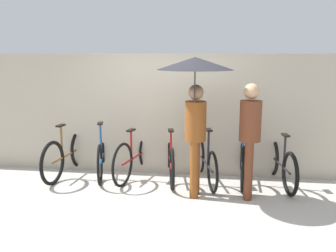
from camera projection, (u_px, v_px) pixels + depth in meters
The scene contains 11 objects.
ground_plane at pixel (157, 212), 5.19m from camera, with size 30.00×30.00×0.00m, color #B7B2A8.
back_wall at pixel (173, 115), 6.71m from camera, with size 11.71×0.12×2.16m.
parked_bicycle_0 at pixel (68, 154), 6.71m from camera, with size 0.44×1.78×1.11m.
parked_bicycle_1 at pixel (102, 155), 6.72m from camera, with size 0.55×1.72×1.03m.
parked_bicycle_2 at pixel (136, 155), 6.63m from camera, with size 0.54×1.77×1.06m.
parked_bicycle_3 at pixel (170, 159), 6.52m from camera, with size 0.50×1.74×0.98m.
parked_bicycle_4 at pixel (206, 161), 6.38m from camera, with size 0.56×1.67×0.99m.
parked_bicycle_5 at pixel (242, 159), 6.40m from camera, with size 0.44×1.76×0.99m.
parked_bicycle_6 at pixel (280, 163), 6.23m from camera, with size 0.44×1.68×1.00m.
pedestrian_leading at pixel (195, 86), 5.38m from camera, with size 1.10×1.10×2.12m.
pedestrian_center at pixel (250, 132), 5.53m from camera, with size 0.32×0.32×1.74m.
Camera 1 is at (0.78, -4.81, 2.17)m, focal length 40.00 mm.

